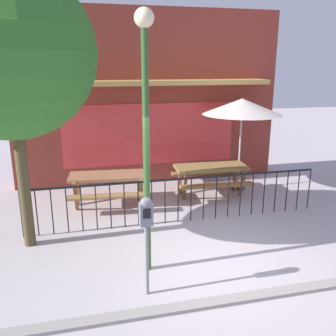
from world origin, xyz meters
The scene contains 10 objects.
ground centered at (0.00, 0.00, 0.00)m, with size 40.00×40.00×0.00m, color #B0A5AA.
pub_storefront centered at (0.00, 5.10, 2.34)m, with size 7.39×1.28×4.68m.
patio_fence_front centered at (0.00, 1.90, 0.66)m, with size 6.23×0.04×0.97m.
picnic_table_left centered at (-1.33, 3.17, 0.61)m, with size 1.92×1.52×0.79m.
picnic_table_right centered at (1.24, 3.31, 0.61)m, with size 1.88×1.46×0.79m.
patio_umbrella centered at (2.12, 3.60, 2.19)m, with size 2.02×2.02×2.40m.
parking_meter_far centered at (-1.10, -0.45, 1.16)m, with size 0.18×0.17×1.50m.
street_tree centered at (-2.94, 1.56, 3.40)m, with size 2.83×2.83×4.83m.
street_lamp centered at (-0.96, 0.21, 2.60)m, with size 0.28×0.28×3.98m.
curb_edge centered at (0.00, -0.92, 0.00)m, with size 10.34×0.20×0.11m, color gray.
Camera 1 is at (-1.91, -5.06, 3.24)m, focal length 39.30 mm.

